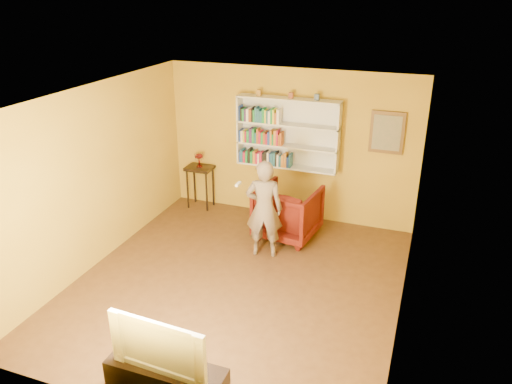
% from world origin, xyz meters
% --- Properties ---
extents(room_shell, '(5.30, 5.80, 2.88)m').
position_xyz_m(room_shell, '(0.00, 0.00, 1.02)').
color(room_shell, '#472D17').
rests_on(room_shell, ground).
extents(bookshelf, '(1.80, 0.29, 1.23)m').
position_xyz_m(bookshelf, '(0.00, 2.41, 1.59)').
color(bookshelf, silver).
rests_on(bookshelf, room_shell).
extents(books_row_lower, '(0.96, 0.18, 0.26)m').
position_xyz_m(books_row_lower, '(-0.37, 2.30, 1.13)').
color(books_row_lower, navy).
rests_on(books_row_lower, bookshelf).
extents(books_row_middle, '(0.79, 0.19, 0.27)m').
position_xyz_m(books_row_middle, '(-0.46, 2.30, 1.51)').
color(books_row_middle, navy).
rests_on(books_row_middle, bookshelf).
extents(books_row_upper, '(0.74, 0.18, 0.26)m').
position_xyz_m(books_row_upper, '(-0.48, 2.30, 1.89)').
color(books_row_upper, navy).
rests_on(books_row_upper, bookshelf).
extents(ornament_left, '(0.07, 0.07, 0.10)m').
position_xyz_m(ornament_left, '(-0.53, 2.35, 2.26)').
color(ornament_left, olive).
rests_on(ornament_left, bookshelf).
extents(ornament_centre, '(0.07, 0.07, 0.10)m').
position_xyz_m(ornament_centre, '(0.04, 2.35, 2.26)').
color(ornament_centre, brown).
rests_on(ornament_centre, bookshelf).
extents(ornament_right, '(0.08, 0.08, 0.10)m').
position_xyz_m(ornament_right, '(0.49, 2.35, 2.27)').
color(ornament_right, '#495C7A').
rests_on(ornament_right, bookshelf).
extents(framed_painting, '(0.55, 0.05, 0.70)m').
position_xyz_m(framed_painting, '(1.65, 2.46, 1.75)').
color(framed_painting, brown).
rests_on(framed_painting, room_shell).
extents(console_table, '(0.50, 0.38, 0.81)m').
position_xyz_m(console_table, '(-1.68, 2.25, 0.67)').
color(console_table, black).
rests_on(console_table, ground).
extents(ruby_lustre, '(0.16, 0.16, 0.26)m').
position_xyz_m(ruby_lustre, '(-1.68, 2.25, 1.00)').
color(ruby_lustre, maroon).
rests_on(ruby_lustre, console_table).
extents(armchair, '(1.07, 1.09, 0.89)m').
position_xyz_m(armchair, '(0.24, 1.67, 0.44)').
color(armchair, '#400704').
rests_on(armchair, ground).
extents(person, '(0.65, 0.50, 1.58)m').
position_xyz_m(person, '(0.07, 0.94, 0.79)').
color(person, '#695A4D').
rests_on(person, ground).
extents(game_remote, '(0.04, 0.15, 0.04)m').
position_xyz_m(game_remote, '(-0.21, 0.58, 1.30)').
color(game_remote, white).
rests_on(game_remote, person).
extents(tv_cabinet, '(1.26, 0.38, 0.45)m').
position_xyz_m(tv_cabinet, '(0.14, -2.25, 0.22)').
color(tv_cabinet, black).
rests_on(tv_cabinet, ground).
extents(television, '(1.06, 0.20, 0.61)m').
position_xyz_m(television, '(0.14, -2.25, 0.75)').
color(television, black).
rests_on(television, tv_cabinet).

